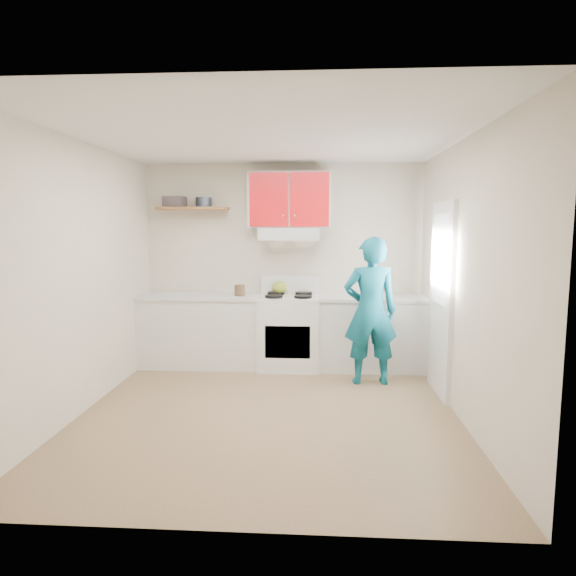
# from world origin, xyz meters

# --- Properties ---
(floor) EXTENTS (3.80, 3.80, 0.00)m
(floor) POSITION_xyz_m (0.00, 0.00, 0.00)
(floor) COLOR brown
(floor) RESTS_ON ground
(ceiling) EXTENTS (3.60, 3.80, 0.04)m
(ceiling) POSITION_xyz_m (0.00, 0.00, 2.60)
(ceiling) COLOR white
(ceiling) RESTS_ON floor
(back_wall) EXTENTS (3.60, 0.04, 2.60)m
(back_wall) POSITION_xyz_m (0.00, 1.90, 1.30)
(back_wall) COLOR beige
(back_wall) RESTS_ON floor
(front_wall) EXTENTS (3.60, 0.04, 2.60)m
(front_wall) POSITION_xyz_m (0.00, -1.90, 1.30)
(front_wall) COLOR beige
(front_wall) RESTS_ON floor
(left_wall) EXTENTS (0.04, 3.80, 2.60)m
(left_wall) POSITION_xyz_m (-1.80, 0.00, 1.30)
(left_wall) COLOR beige
(left_wall) RESTS_ON floor
(right_wall) EXTENTS (0.04, 3.80, 2.60)m
(right_wall) POSITION_xyz_m (1.80, 0.00, 1.30)
(right_wall) COLOR beige
(right_wall) RESTS_ON floor
(door) EXTENTS (0.05, 0.85, 2.05)m
(door) POSITION_xyz_m (1.78, 0.70, 1.02)
(door) COLOR white
(door) RESTS_ON floor
(door_glass) EXTENTS (0.01, 0.55, 0.95)m
(door_glass) POSITION_xyz_m (1.75, 0.70, 1.45)
(door_glass) COLOR white
(door_glass) RESTS_ON door
(counter_left) EXTENTS (1.52, 0.60, 0.90)m
(counter_left) POSITION_xyz_m (-1.04, 1.60, 0.45)
(counter_left) COLOR silver
(counter_left) RESTS_ON floor
(counter_right) EXTENTS (1.32, 0.60, 0.90)m
(counter_right) POSITION_xyz_m (1.14, 1.60, 0.45)
(counter_right) COLOR silver
(counter_right) RESTS_ON floor
(stove) EXTENTS (0.76, 0.65, 0.92)m
(stove) POSITION_xyz_m (0.10, 1.57, 0.46)
(stove) COLOR white
(stove) RESTS_ON floor
(range_hood) EXTENTS (0.76, 0.44, 0.15)m
(range_hood) POSITION_xyz_m (0.10, 1.68, 1.70)
(range_hood) COLOR silver
(range_hood) RESTS_ON back_wall
(upper_cabinets) EXTENTS (1.02, 0.33, 0.70)m
(upper_cabinets) POSITION_xyz_m (0.10, 1.73, 2.12)
(upper_cabinets) COLOR red
(upper_cabinets) RESTS_ON back_wall
(shelf) EXTENTS (0.90, 0.30, 0.04)m
(shelf) POSITION_xyz_m (-1.15, 1.75, 2.02)
(shelf) COLOR brown
(shelf) RESTS_ON back_wall
(books) EXTENTS (0.29, 0.24, 0.14)m
(books) POSITION_xyz_m (-1.38, 1.72, 2.11)
(books) COLOR #41393D
(books) RESTS_ON shelf
(tin) EXTENTS (0.25, 0.25, 0.13)m
(tin) POSITION_xyz_m (-1.01, 1.77, 2.10)
(tin) COLOR #333D4C
(tin) RESTS_ON shelf
(kettle) EXTENTS (0.23, 0.23, 0.17)m
(kettle) POSITION_xyz_m (-0.03, 1.74, 1.01)
(kettle) COLOR olive
(kettle) RESTS_ON stove
(crock) EXTENTS (0.13, 0.13, 0.16)m
(crock) POSITION_xyz_m (-0.52, 1.56, 0.98)
(crock) COLOR #4A3620
(crock) RESTS_ON counter_left
(cutting_board) EXTENTS (0.37, 0.30, 0.02)m
(cutting_board) POSITION_xyz_m (0.72, 1.49, 0.91)
(cutting_board) COLOR olive
(cutting_board) RESTS_ON counter_right
(silicone_mat) EXTENTS (0.33, 0.29, 0.01)m
(silicone_mat) POSITION_xyz_m (1.48, 1.62, 0.90)
(silicone_mat) COLOR red
(silicone_mat) RESTS_ON counter_right
(person) EXTENTS (0.64, 0.45, 1.68)m
(person) POSITION_xyz_m (1.06, 0.98, 0.84)
(person) COLOR #0C5C72
(person) RESTS_ON floor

